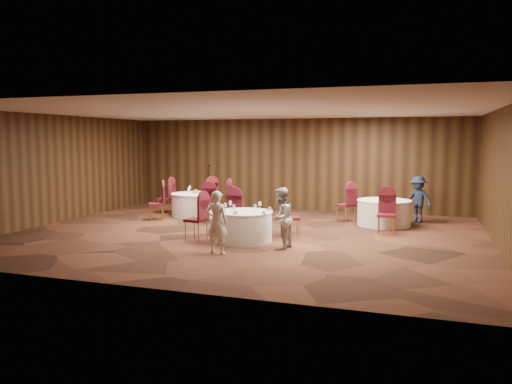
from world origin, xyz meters
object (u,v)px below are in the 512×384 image
(table_right, at_px, (384,213))
(woman_b, at_px, (281,218))
(man_c, at_px, (418,199))
(mic_stand, at_px, (209,197))
(table_main, at_px, (244,226))
(woman_a, at_px, (217,222))
(table_left, at_px, (196,204))

(table_right, relative_size, woman_b, 1.10)
(woman_b, distance_m, man_c, 5.60)
(mic_stand, bearing_deg, table_right, -10.40)
(mic_stand, height_order, woman_b, mic_stand)
(table_main, xyz_separation_m, woman_b, (1.08, -0.50, 0.32))
(woman_a, distance_m, woman_b, 1.48)
(table_left, distance_m, man_c, 6.90)
(table_left, relative_size, mic_stand, 0.98)
(table_right, height_order, mic_stand, mic_stand)
(table_left, xyz_separation_m, table_right, (5.92, 0.09, 0.00))
(man_c, bearing_deg, table_left, -141.71)
(table_right, xyz_separation_m, woman_a, (-3.15, -4.83, 0.31))
(table_right, relative_size, woman_a, 1.11)
(table_main, xyz_separation_m, table_right, (3.05, 3.44, -0.00))
(table_right, height_order, woman_a, woman_a)
(table_main, distance_m, man_c, 5.85)
(man_c, bearing_deg, woman_b, -90.60)
(table_right, distance_m, mic_stand, 6.09)
(table_right, bearing_deg, table_left, -179.09)
(woman_b, bearing_deg, table_main, -106.30)
(mic_stand, bearing_deg, table_main, -57.05)
(mic_stand, height_order, man_c, mic_stand)
(woman_a, bearing_deg, mic_stand, -61.23)
(woman_a, distance_m, man_c, 7.00)
(table_left, bearing_deg, table_right, 0.91)
(woman_a, height_order, woman_b, woman_b)
(table_main, relative_size, mic_stand, 0.87)
(woman_b, xyz_separation_m, man_c, (2.88, 4.80, -0.00))
(mic_stand, relative_size, woman_b, 1.15)
(table_main, bearing_deg, table_left, 130.66)
(mic_stand, relative_size, man_c, 1.15)
(table_main, relative_size, table_right, 0.91)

